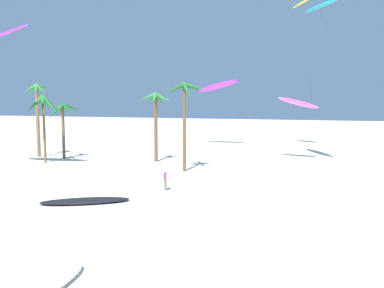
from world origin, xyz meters
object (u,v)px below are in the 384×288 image
object	(u,v)px
palm_tree_2	(44,107)
flying_kite_2	(306,1)
flying_kite_4	(321,6)
grounded_kite_2	(50,283)
flying_kite_1	(218,86)
person_near_right	(165,179)
palm_tree_0	(37,99)
palm_tree_1	(63,114)
palm_tree_4	(185,96)
grounded_kite_3	(85,201)
palm_tree_3	(156,107)
flying_kite_0	(298,103)

from	to	relation	value
palm_tree_2	flying_kite_2	size ratio (longest dim) A/B	0.36
flying_kite_4	grounded_kite_2	bearing A→B (deg)	-104.60
flying_kite_1	person_near_right	xyz separation A→B (m)	(4.25, -32.62, -8.64)
palm_tree_0	palm_tree_1	xyz separation A→B (m)	(4.11, -0.38, -1.76)
palm_tree_2	person_near_right	distance (m)	21.65
palm_tree_1	grounded_kite_2	world-z (taller)	palm_tree_1
palm_tree_4	flying_kite_2	distance (m)	27.92
grounded_kite_2	grounded_kite_3	bearing A→B (deg)	117.36
palm_tree_3	flying_kite_1	distance (m)	19.08
palm_tree_2	grounded_kite_2	world-z (taller)	palm_tree_2
palm_tree_2	flying_kite_2	world-z (taller)	flying_kite_2
palm_tree_2	grounded_kite_3	size ratio (longest dim) A/B	1.27
palm_tree_1	grounded_kite_2	xyz separation A→B (m)	(20.90, -29.86, -5.42)
palm_tree_4	flying_kite_0	size ratio (longest dim) A/B	1.04
flying_kite_0	flying_kite_2	size ratio (longest dim) A/B	0.39
person_near_right	flying_kite_0	bearing A→B (deg)	66.17
flying_kite_1	grounded_kite_3	size ratio (longest dim) A/B	1.76
palm_tree_2	palm_tree_3	bearing A→B (deg)	22.03
grounded_kite_2	person_near_right	distance (m)	17.36
flying_kite_2	flying_kite_4	distance (m)	13.81
palm_tree_0	palm_tree_3	world-z (taller)	palm_tree_0
palm_tree_1	flying_kite_4	size ratio (longest dim) A/B	0.38
person_near_right	palm_tree_0	bearing A→B (deg)	150.35
palm_tree_0	flying_kite_1	xyz separation A→B (m)	(18.63, 19.60, 2.15)
palm_tree_4	grounded_kite_2	size ratio (longest dim) A/B	2.22
flying_kite_2	flying_kite_4	world-z (taller)	flying_kite_2
palm_tree_4	grounded_kite_3	bearing A→B (deg)	-99.76
flying_kite_2	grounded_kite_3	distance (m)	44.02
flying_kite_4	grounded_kite_3	size ratio (longest dim) A/B	2.93
palm_tree_2	palm_tree_4	distance (m)	17.44
palm_tree_3	grounded_kite_3	xyz separation A→B (m)	(2.97, -19.54, -6.33)
grounded_kite_2	palm_tree_4	bearing A→B (deg)	97.80
palm_tree_1	flying_kite_4	distance (m)	32.70
flying_kite_0	flying_kite_2	xyz separation A→B (m)	(-0.00, 10.53, 14.30)
flying_kite_1	flying_kite_4	world-z (taller)	flying_kite_4
palm_tree_0	person_near_right	xyz separation A→B (m)	(22.88, -13.02, -6.49)
flying_kite_0	grounded_kite_2	size ratio (longest dim) A/B	2.13
palm_tree_2	palm_tree_4	bearing A→B (deg)	-1.17
palm_tree_3	flying_kite_0	xyz separation A→B (m)	(15.84, 6.36, 0.47)
palm_tree_0	grounded_kite_2	xyz separation A→B (m)	(25.02, -30.24, -7.18)
flying_kite_1	grounded_kite_2	xyz separation A→B (m)	(6.39, -49.84, -9.33)
palm_tree_0	palm_tree_3	size ratio (longest dim) A/B	1.15
flying_kite_4	person_near_right	world-z (taller)	flying_kite_4
flying_kite_0	palm_tree_3	bearing A→B (deg)	-158.11
palm_tree_1	flying_kite_2	world-z (taller)	flying_kite_2
palm_tree_4	flying_kite_2	size ratio (longest dim) A/B	0.41
flying_kite_0	flying_kite_1	size ratio (longest dim) A/B	0.80
palm_tree_0	flying_kite_2	world-z (taller)	flying_kite_2
palm_tree_3	flying_kite_2	world-z (taller)	flying_kite_2
palm_tree_1	palm_tree_3	size ratio (longest dim) A/B	0.85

